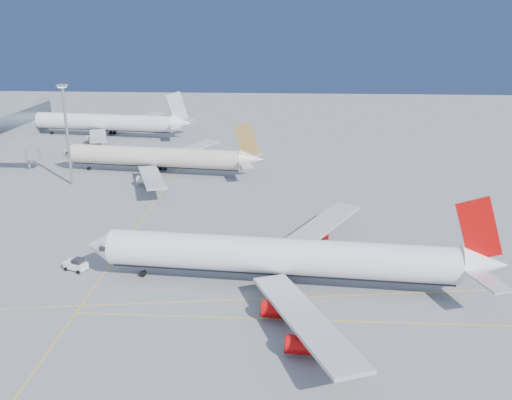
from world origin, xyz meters
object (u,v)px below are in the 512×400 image
Objects in this scene: airliner_virgin at (288,257)px; airliner_third at (108,123)px; pushback_tug at (76,265)px; light_mast at (66,127)px; airliner_etihad at (159,157)px.

airliner_third is at bearing 124.36° from airliner_virgin.
pushback_tug is at bearing -68.71° from airliner_third.
airliner_virgin is at bearing -44.05° from light_mast.
light_mast is at bearing -74.90° from airliner_third.
light_mast is (9.25, -64.69, 11.03)m from airliner_third.
airliner_etihad reaches higher than pushback_tug.
airliner_virgin is 1.16× the size of airliner_etihad.
airliner_etihad is at bearing -51.77° from airliner_third.
airliner_etihad is (-39.15, 72.08, -0.43)m from airliner_virgin.
airliner_virgin reaches higher than airliner_etihad.
pushback_tug is at bearing -68.86° from light_mast.
airliner_third is at bearing 98.14° from light_mast.
light_mast reaches higher than airliner_virgin.
pushback_tug is 0.17× the size of light_mast.
airliner_etihad is 0.94× the size of airliner_third.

